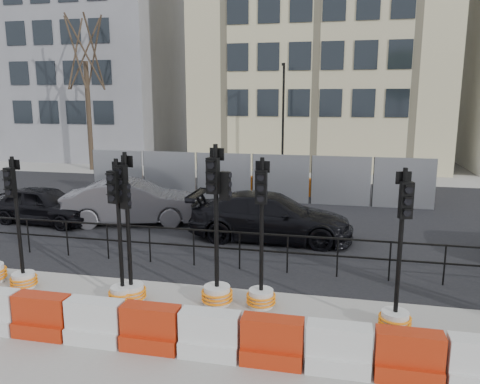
% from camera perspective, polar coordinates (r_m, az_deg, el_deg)
% --- Properties ---
extents(ground, '(120.00, 120.00, 0.00)m').
position_cam_1_polar(ground, '(11.19, -7.53, -11.08)').
color(ground, '#51514C').
rests_on(ground, ground).
extents(sidewalk_near, '(40.00, 6.00, 0.02)m').
position_cam_1_polar(sidewalk_near, '(8.72, -14.56, -18.23)').
color(sidewalk_near, gray).
rests_on(sidewalk_near, ground).
extents(road, '(40.00, 14.00, 0.03)m').
position_cam_1_polar(road, '(17.60, 0.19, -2.52)').
color(road, black).
rests_on(road, ground).
extents(sidewalk_far, '(40.00, 4.00, 0.02)m').
position_cam_1_polar(sidewalk_far, '(26.29, 4.34, 2.13)').
color(sidewalk_far, gray).
rests_on(sidewalk_far, ground).
extents(building_grey, '(11.00, 9.06, 14.00)m').
position_cam_1_polar(building_grey, '(36.34, -17.27, 15.30)').
color(building_grey, gray).
rests_on(building_grey, ground).
extents(building_cream, '(15.00, 10.06, 18.00)m').
position_cam_1_polar(building_cream, '(32.07, 9.97, 19.81)').
color(building_cream, '#BFB38C').
rests_on(building_cream, ground).
extents(kerb_railing, '(18.00, 0.04, 1.00)m').
position_cam_1_polar(kerb_railing, '(12.02, -5.67, -5.94)').
color(kerb_railing, black).
rests_on(kerb_railing, ground).
extents(heras_fencing, '(14.33, 1.72, 2.00)m').
position_cam_1_polar(heras_fencing, '(20.15, 1.84, 1.21)').
color(heras_fencing, gray).
rests_on(heras_fencing, ground).
extents(lamp_post_far, '(0.12, 0.56, 6.00)m').
position_cam_1_polar(lamp_post_far, '(24.89, 5.27, 9.03)').
color(lamp_post_far, black).
rests_on(lamp_post_far, ground).
extents(tree_bare_far, '(2.00, 2.00, 9.00)m').
position_cam_1_polar(tree_bare_far, '(29.21, -18.37, 15.61)').
color(tree_bare_far, '#473828').
rests_on(tree_bare_far, ground).
extents(barrier_row, '(16.75, 0.50, 0.80)m').
position_cam_1_polar(barrier_row, '(8.71, -14.07, -15.59)').
color(barrier_row, '#B6270E').
rests_on(barrier_row, ground).
extents(traffic_signal_c, '(0.60, 0.60, 3.02)m').
position_cam_1_polar(traffic_signal_c, '(11.74, -25.09, -7.77)').
color(traffic_signal_c, white).
rests_on(traffic_signal_c, ground).
extents(traffic_signal_d, '(0.61, 0.61, 3.08)m').
position_cam_1_polar(traffic_signal_d, '(10.17, -14.23, -9.27)').
color(traffic_signal_d, white).
rests_on(traffic_signal_d, ground).
extents(traffic_signal_e, '(0.63, 0.63, 3.20)m').
position_cam_1_polar(traffic_signal_e, '(10.24, -13.27, -9.51)').
color(traffic_signal_e, white).
rests_on(traffic_signal_e, ground).
extents(traffic_signal_f, '(0.66, 0.66, 3.38)m').
position_cam_1_polar(traffic_signal_f, '(9.79, -2.83, -9.29)').
color(traffic_signal_f, white).
rests_on(traffic_signal_f, ground).
extents(traffic_signal_g, '(0.62, 0.62, 3.13)m').
position_cam_1_polar(traffic_signal_g, '(9.74, 2.59, -10.41)').
color(traffic_signal_g, white).
rests_on(traffic_signal_g, ground).
extents(traffic_signal_h, '(0.61, 0.61, 3.07)m').
position_cam_1_polar(traffic_signal_h, '(9.29, 18.55, -12.22)').
color(traffic_signal_h, white).
rests_on(traffic_signal_h, ground).
extents(car_a, '(2.35, 4.16, 1.31)m').
position_cam_1_polar(car_a, '(17.40, -22.80, -1.44)').
color(car_a, black).
rests_on(car_a, ground).
extents(car_b, '(4.01, 5.43, 1.51)m').
position_cam_1_polar(car_b, '(16.38, -12.87, -1.21)').
color(car_b, '#4C4B50').
rests_on(car_b, ground).
extents(car_c, '(2.03, 4.94, 1.43)m').
position_cam_1_polar(car_c, '(14.23, 3.77, -3.03)').
color(car_c, black).
rests_on(car_c, ground).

